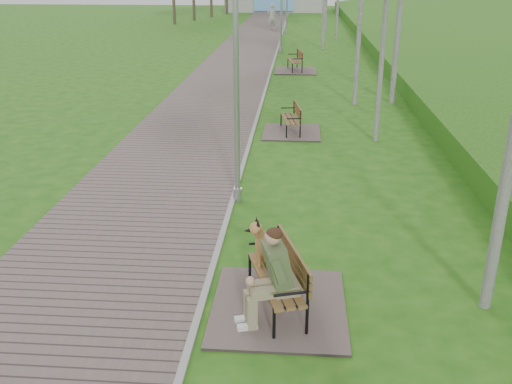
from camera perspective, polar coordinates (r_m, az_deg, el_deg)
ground at (r=12.64m, az=-1.80°, el=0.94°), size 120.00×120.00×0.00m
walkway at (r=33.68m, az=-0.90°, el=14.11°), size 3.50×67.00×0.04m
kerb at (r=33.57m, az=2.17°, el=14.08°), size 0.10×67.00×0.05m
embankment at (r=33.80m, az=23.35°, el=12.39°), size 14.00×70.00×1.60m
bench_main at (r=7.91m, az=1.64°, el=-8.88°), size 1.87×2.08×1.63m
bench_second at (r=16.46m, az=3.46°, el=6.54°), size 1.63×1.81×1.00m
bench_third at (r=26.53m, az=3.91°, el=12.42°), size 1.86×2.07×1.14m
lamp_post_near at (r=11.02m, az=-1.96°, el=9.73°), size 0.18×0.18×4.70m
lamp_post_second at (r=32.11m, az=2.55°, el=18.14°), size 0.21×0.21×5.31m
pedestrian_near at (r=44.38m, az=1.59°, el=17.13°), size 0.76×0.59×1.86m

